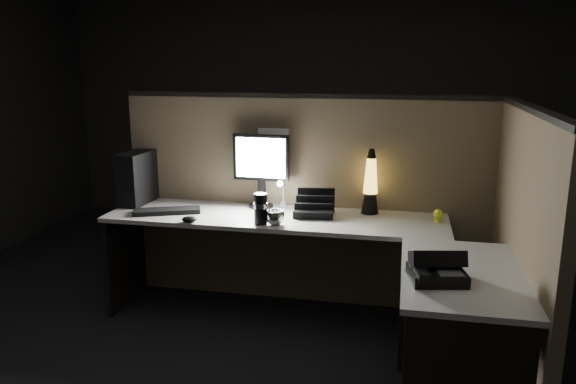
% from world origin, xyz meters
% --- Properties ---
extents(floor, '(6.00, 6.00, 0.00)m').
position_xyz_m(floor, '(0.00, 0.00, 0.00)').
color(floor, black).
rests_on(floor, ground).
extents(room_shell, '(6.00, 6.00, 6.00)m').
position_xyz_m(room_shell, '(0.00, 0.00, 1.62)').
color(room_shell, silver).
rests_on(room_shell, ground).
extents(partition_back, '(2.66, 0.06, 1.50)m').
position_xyz_m(partition_back, '(0.00, 0.93, 0.75)').
color(partition_back, brown).
rests_on(partition_back, ground).
extents(partition_right, '(0.06, 1.66, 1.50)m').
position_xyz_m(partition_right, '(1.33, 0.10, 0.75)').
color(partition_right, brown).
rests_on(partition_right, ground).
extents(desk, '(2.60, 1.60, 0.73)m').
position_xyz_m(desk, '(0.18, 0.25, 0.58)').
color(desk, '#B8B4AE').
rests_on(desk, ground).
extents(pc_tower, '(0.18, 0.37, 0.38)m').
position_xyz_m(pc_tower, '(-1.22, 0.74, 0.92)').
color(pc_tower, black).
rests_on(pc_tower, desk).
extents(monitor, '(0.41, 0.17, 0.52)m').
position_xyz_m(monitor, '(-0.30, 0.82, 1.04)').
color(monitor, black).
rests_on(monitor, desk).
extents(keyboard, '(0.48, 0.31, 0.02)m').
position_xyz_m(keyboard, '(-0.90, 0.52, 0.74)').
color(keyboard, black).
rests_on(keyboard, desk).
extents(mouse, '(0.12, 0.09, 0.04)m').
position_xyz_m(mouse, '(-0.66, 0.34, 0.75)').
color(mouse, black).
rests_on(mouse, desk).
extents(clip_lamp, '(0.04, 0.16, 0.21)m').
position_xyz_m(clip_lamp, '(-0.15, 0.82, 0.85)').
color(clip_lamp, silver).
rests_on(clip_lamp, desk).
extents(organizer, '(0.28, 0.25, 0.19)m').
position_xyz_m(organizer, '(0.11, 0.68, 0.77)').
color(organizer, black).
rests_on(organizer, desk).
extents(lava_lamp, '(0.12, 0.12, 0.45)m').
position_xyz_m(lava_lamp, '(0.47, 0.81, 0.92)').
color(lava_lamp, black).
rests_on(lava_lamp, desk).
extents(travel_mug, '(0.09, 0.09, 0.20)m').
position_xyz_m(travel_mug, '(-0.20, 0.40, 0.83)').
color(travel_mug, black).
rests_on(travel_mug, desk).
extents(steel_mug, '(0.12, 0.12, 0.09)m').
position_xyz_m(steel_mug, '(-0.10, 0.40, 0.78)').
color(steel_mug, silver).
rests_on(steel_mug, desk).
extents(figurine, '(0.06, 0.06, 0.06)m').
position_xyz_m(figurine, '(0.92, 0.68, 0.78)').
color(figurine, '#F2FA27').
rests_on(figurine, desk).
extents(pinned_paper, '(0.22, 0.00, 0.32)m').
position_xyz_m(pinned_paper, '(-0.23, 0.90, 1.13)').
color(pinned_paper, white).
rests_on(pinned_paper, partition_back).
extents(desk_phone, '(0.30, 0.30, 0.16)m').
position_xyz_m(desk_phone, '(0.86, -0.33, 0.79)').
color(desk_phone, black).
rests_on(desk_phone, desk).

